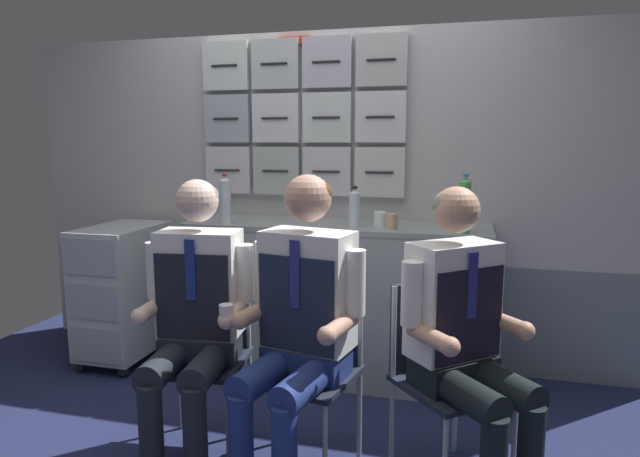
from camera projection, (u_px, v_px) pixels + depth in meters
The scene contains 14 objects.
galley_bulkhead at pixel (321, 197), 3.64m from camera, with size 4.20×0.14×2.15m.
galley_counter at pixel (335, 300), 3.43m from camera, with size 1.84×0.53×0.97m.
service_trolley at pixel (124, 289), 3.67m from camera, with size 0.40×0.65×0.91m.
folding_chair_left at pixel (208, 337), 2.65m from camera, with size 0.45×0.45×0.85m.
crew_member_left at pixel (194, 309), 2.46m from camera, with size 0.51×0.65×1.29m.
folding_chair_center at pixel (316, 349), 2.49m from camera, with size 0.47×0.47×0.85m.
crew_member_center at pixel (299, 314), 2.32m from camera, with size 0.54×0.69×1.32m.
folding_chair_right at pixel (439, 358), 2.39m from camera, with size 0.56×0.56×0.85m.
crew_member_right at pixel (466, 330), 2.22m from camera, with size 0.64×0.67×1.28m.
water_bottle_short at pixel (355, 208), 3.20m from camera, with size 0.07×0.07×0.24m.
sparkling_bottle_green at pixel (465, 205), 2.98m from camera, with size 0.06×0.06×0.32m.
water_bottle_blue_cap at pixel (225, 200), 3.32m from camera, with size 0.06×0.06×0.30m.
paper_cup_tan at pixel (380, 218), 3.25m from camera, with size 0.07×0.07×0.08m.
paper_cup_blue at pixel (391, 221), 3.12m from camera, with size 0.07×0.07×0.09m.
Camera 1 is at (0.92, -2.14, 1.46)m, focal length 30.94 mm.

